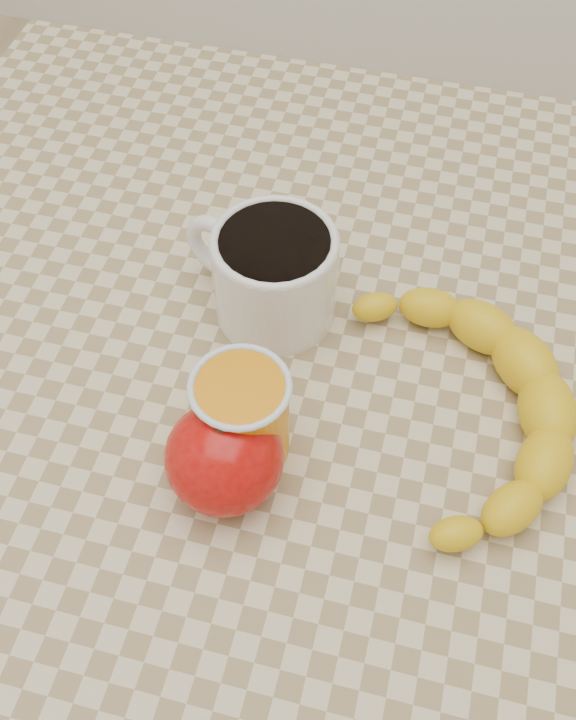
% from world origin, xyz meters
% --- Properties ---
extents(ground, '(3.00, 3.00, 0.00)m').
position_xyz_m(ground, '(0.00, 0.00, 0.00)').
color(ground, tan).
rests_on(ground, ground).
extents(table, '(0.80, 0.80, 0.75)m').
position_xyz_m(table, '(0.00, 0.00, 0.66)').
color(table, '#CAB98F').
rests_on(table, ground).
extents(coffee_mug, '(0.14, 0.12, 0.08)m').
position_xyz_m(coffee_mug, '(-0.03, 0.06, 0.79)').
color(coffee_mug, silver).
rests_on(coffee_mug, table).
extents(orange_juice_glass, '(0.07, 0.07, 0.08)m').
position_xyz_m(orange_juice_glass, '(-0.01, -0.07, 0.79)').
color(orange_juice_glass, orange).
rests_on(orange_juice_glass, table).
extents(apple, '(0.09, 0.09, 0.07)m').
position_xyz_m(apple, '(-0.02, -0.10, 0.79)').
color(apple, '#920407').
rests_on(apple, table).
extents(banana, '(0.32, 0.36, 0.04)m').
position_xyz_m(banana, '(0.13, -0.01, 0.77)').
color(banana, gold).
rests_on(banana, table).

